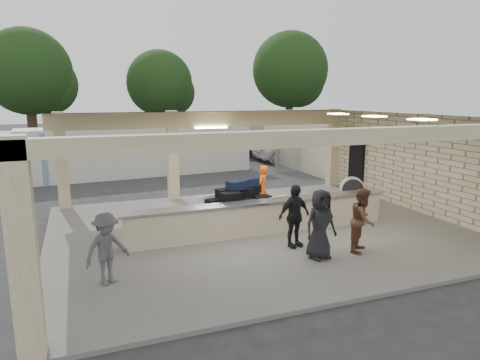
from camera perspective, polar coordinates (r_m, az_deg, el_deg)
name	(u,v)px	position (r m, az deg, el deg)	size (l,w,h in m)	color
ground	(255,231)	(13.25, 2.05, -6.87)	(120.00, 120.00, 0.00)	#262629
pavilion	(254,184)	(13.57, 1.82, -0.53)	(12.01, 10.00, 3.55)	#605D59
baggage_counter	(262,217)	(12.64, 2.95, -4.98)	(8.20, 0.58, 0.98)	beige
luggage_cart	(240,201)	(13.31, -0.04, -2.87)	(2.81, 2.22, 1.43)	white
drum_fan	(352,189)	(16.70, 14.73, -1.19)	(0.94, 0.67, 1.00)	white
baggage_handler	(262,189)	(14.96, 2.96, -1.14)	(0.59, 0.33, 1.63)	#FF5F0D
passenger_a	(363,220)	(11.58, 16.05, -5.12)	(0.81, 0.36, 1.67)	brown
passenger_b	(294,216)	(11.52, 7.25, -4.77)	(1.00, 0.36, 1.71)	black
passenger_c	(107,249)	(9.67, -17.36, -8.73)	(1.02, 0.36, 1.58)	#515257
passenger_d	(320,224)	(10.81, 10.66, -5.79)	(0.86, 0.35, 1.76)	black
car_white_a	(297,148)	(27.92, 7.59, 4.25)	(2.64, 5.57, 1.59)	white
car_white_b	(320,145)	(30.23, 10.58, 4.56)	(1.73, 4.64, 1.46)	white
car_dark	(246,148)	(29.14, 0.84, 4.34)	(1.37, 3.88, 1.29)	black
container_white	(140,151)	(23.18, -13.21, 3.85)	(11.74, 2.35, 2.54)	silver
fence	(369,149)	(26.21, 16.77, 4.00)	(12.06, 0.06, 2.03)	gray
tree_left	(33,75)	(35.89, -25.90, 12.43)	(6.60, 6.30, 9.00)	#382619
tree_mid	(163,86)	(38.45, -10.24, 12.25)	(6.00, 5.60, 8.00)	#382619
tree_right	(292,73)	(41.54, 6.97, 13.98)	(7.20, 7.00, 10.00)	#382619
adjacent_building	(338,139)	(26.09, 12.87, 5.37)	(6.00, 8.00, 3.20)	beige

